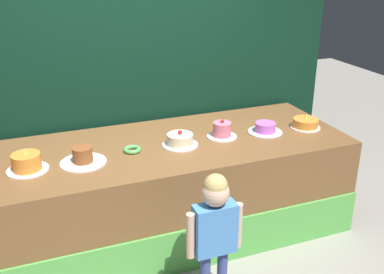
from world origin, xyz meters
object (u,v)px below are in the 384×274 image
object	(u,v)px
donut	(132,150)
cake_center_left	(180,140)
cake_right	(265,128)
cake_left	(83,157)
cake_center_right	(222,130)
cake_far_left	(27,163)
cake_far_right	(306,123)
child_figure	(215,225)

from	to	relation	value
donut	cake_center_left	xyz separation A→B (m)	(0.40, -0.02, 0.03)
cake_right	cake_left	bearing A→B (deg)	-178.34
cake_center_right	cake_right	distance (m)	0.41
cake_left	cake_center_left	xyz separation A→B (m)	(0.81, 0.05, -0.00)
cake_far_left	cake_left	world-z (taller)	cake_far_left
cake_far_right	cake_right	bearing A→B (deg)	175.85
cake_far_left	cake_left	size ratio (longest dim) A/B	0.87
cake_center_right	cake_left	bearing A→B (deg)	-175.66
donut	cake_left	size ratio (longest dim) A/B	0.41
donut	cake_far_left	xyz separation A→B (m)	(-0.81, -0.05, 0.04)
donut	cake_far_left	world-z (taller)	cake_far_left
child_figure	donut	world-z (taller)	child_figure
cake_left	cake_right	xyz separation A→B (m)	(1.62, 0.05, -0.01)
donut	cake_far_right	size ratio (longest dim) A/B	0.53
cake_center_left	cake_right	distance (m)	0.81
donut	cake_center_left	world-z (taller)	cake_center_left
donut	cake_right	bearing A→B (deg)	-1.11
cake_center_left	cake_center_right	size ratio (longest dim) A/B	1.14
cake_right	cake_far_right	bearing A→B (deg)	-4.15
donut	cake_far_right	bearing A→B (deg)	-1.87
cake_center_right	cake_far_right	size ratio (longest dim) A/B	0.97
cake_right	cake_far_right	xyz separation A→B (m)	(0.40, -0.03, 0.00)
child_figure	cake_far_left	world-z (taller)	child_figure
donut	cake_far_right	distance (m)	1.62
cake_far_right	cake_far_left	bearing A→B (deg)	179.99
cake_center_left	cake_right	world-z (taller)	cake_center_left
child_figure	cake_right	world-z (taller)	child_figure
cake_left	cake_far_right	distance (m)	2.02
cake_far_left	cake_far_right	world-z (taller)	cake_far_left
cake_center_left	cake_center_right	distance (m)	0.41
cake_center_right	cake_far_right	xyz separation A→B (m)	(0.81, -0.07, -0.02)
cake_far_left	cake_center_right	xyz separation A→B (m)	(1.62, 0.07, -0.00)
cake_left	cake_center_left	size ratio (longest dim) A/B	1.17
child_figure	donut	bearing A→B (deg)	108.22
donut	cake_far_right	world-z (taller)	cake_far_right
child_figure	donut	distance (m)	1.02
cake_center_right	cake_center_left	bearing A→B (deg)	-173.99
donut	cake_left	world-z (taller)	cake_left
donut	cake_far_right	xyz separation A→B (m)	(1.62, -0.05, 0.02)
cake_far_left	cake_far_right	bearing A→B (deg)	-0.01
cake_center_left	cake_left	bearing A→B (deg)	-176.50
child_figure	cake_far_right	xyz separation A→B (m)	(1.30, 0.90, 0.23)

